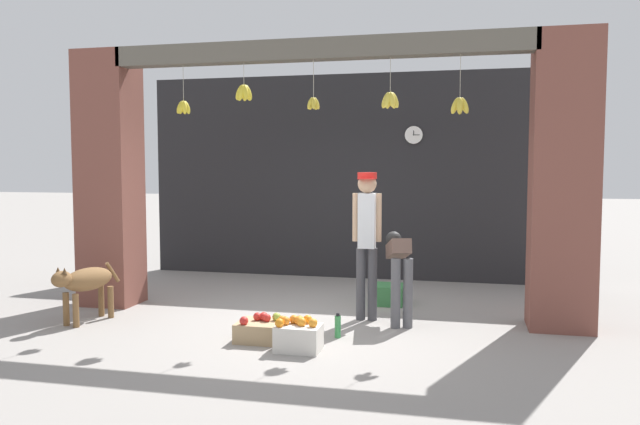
# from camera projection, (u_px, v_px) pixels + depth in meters

# --- Properties ---
(ground_plane) EXTENTS (60.00, 60.00, 0.00)m
(ground_plane) POSITION_uv_depth(u_px,v_px,m) (312.00, 321.00, 7.39)
(ground_plane) COLOR gray
(shop_back_wall) EXTENTS (6.92, 0.12, 3.30)m
(shop_back_wall) POSITION_uv_depth(u_px,v_px,m) (355.00, 177.00, 10.12)
(shop_back_wall) COLOR #232326
(shop_back_wall) RESTS_ON ground_plane
(shop_pillar_left) EXTENTS (0.70, 0.60, 3.30)m
(shop_pillar_left) POSITION_uv_depth(u_px,v_px,m) (110.00, 180.00, 8.19)
(shop_pillar_left) COLOR brown
(shop_pillar_left) RESTS_ON ground_plane
(shop_pillar_right) EXTENTS (0.70, 0.60, 3.30)m
(shop_pillar_right) POSITION_uv_depth(u_px,v_px,m) (563.00, 182.00, 6.92)
(shop_pillar_right) COLOR brown
(shop_pillar_right) RESTS_ON ground_plane
(storefront_awning) EXTENTS (5.02, 0.25, 0.90)m
(storefront_awning) POSITION_uv_depth(u_px,v_px,m) (313.00, 54.00, 7.27)
(storefront_awning) COLOR #5B564C
(dog) EXTENTS (0.44, 0.96, 0.70)m
(dog) POSITION_uv_depth(u_px,v_px,m) (85.00, 282.00, 7.27)
(dog) COLOR brown
(dog) RESTS_ON ground_plane
(shopkeeper) EXTENTS (0.34, 0.29, 1.76)m
(shopkeeper) POSITION_uv_depth(u_px,v_px,m) (367.00, 232.00, 7.35)
(shopkeeper) COLOR #424247
(shopkeeper) RESTS_ON ground_plane
(worker_stooping) EXTENTS (0.38, 0.78, 1.03)m
(worker_stooping) POSITION_uv_depth(u_px,v_px,m) (399.00, 265.00, 7.23)
(worker_stooping) COLOR #56565B
(worker_stooping) RESTS_ON ground_plane
(fruit_crate_oranges) EXTENTS (0.44, 0.33, 0.34)m
(fruit_crate_oranges) POSITION_uv_depth(u_px,v_px,m) (298.00, 335.00, 6.18)
(fruit_crate_oranges) COLOR silver
(fruit_crate_oranges) RESTS_ON ground_plane
(fruit_crate_apples) EXTENTS (0.44, 0.43, 0.29)m
(fruit_crate_apples) POSITION_uv_depth(u_px,v_px,m) (260.00, 330.00, 6.55)
(fruit_crate_apples) COLOR tan
(fruit_crate_apples) RESTS_ON ground_plane
(produce_box_green) EXTENTS (0.43, 0.43, 0.26)m
(produce_box_green) POSITION_uv_depth(u_px,v_px,m) (388.00, 294.00, 8.27)
(produce_box_green) COLOR #387A42
(produce_box_green) RESTS_ON ground_plane
(water_bottle) EXTENTS (0.07, 0.07, 0.26)m
(water_bottle) POSITION_uv_depth(u_px,v_px,m) (338.00, 326.00, 6.65)
(water_bottle) COLOR #38934C
(water_bottle) RESTS_ON ground_plane
(wall_clock) EXTENTS (0.29, 0.03, 0.29)m
(wall_clock) POSITION_uv_depth(u_px,v_px,m) (414.00, 135.00, 9.79)
(wall_clock) COLOR black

